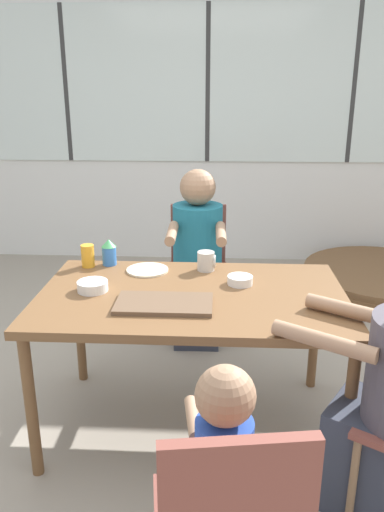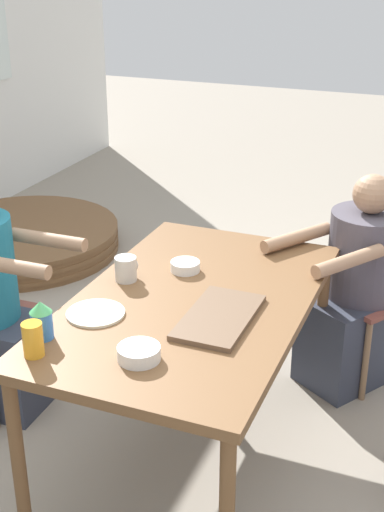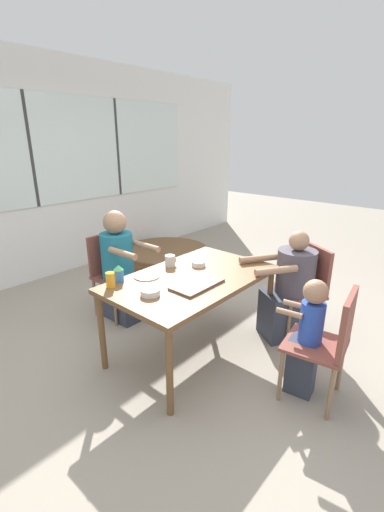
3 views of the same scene
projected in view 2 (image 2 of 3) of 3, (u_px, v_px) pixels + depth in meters
name	position (u px, v px, depth m)	size (l,w,h in m)	color
ground_plane	(192.00, 449.00, 3.02)	(16.00, 16.00, 0.00)	gray
dining_table	(192.00, 313.00, 2.75)	(1.42, 0.86, 0.72)	brown
chair_for_woman_green_shirt	(382.00, 273.00, 3.41)	(0.55, 0.55, 0.86)	brown
person_woman_green_shirt	(356.00, 295.00, 3.34)	(0.72, 0.63, 1.03)	#333847
food_tray_dark	(219.00, 317.00, 2.58)	(0.42, 0.23, 0.02)	brown
coffee_mug	(126.00, 269.00, 2.86)	(0.09, 0.09, 0.10)	beige
sippy_cup	(41.00, 319.00, 2.43)	(0.08, 0.08, 0.14)	blue
juice_glass	(33.00, 339.00, 2.33)	(0.07, 0.07, 0.12)	gold
bowl_white_shallow	(185.00, 266.00, 2.95)	(0.12, 0.12, 0.04)	white
bowl_cereal	(139.00, 353.00, 2.32)	(0.14, 0.14, 0.05)	white
plate_tortillas	(96.00, 313.00, 2.61)	(0.22, 0.22, 0.01)	beige
folded_table_stack	(22.00, 239.00, 4.91)	(1.32, 1.32, 0.18)	brown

